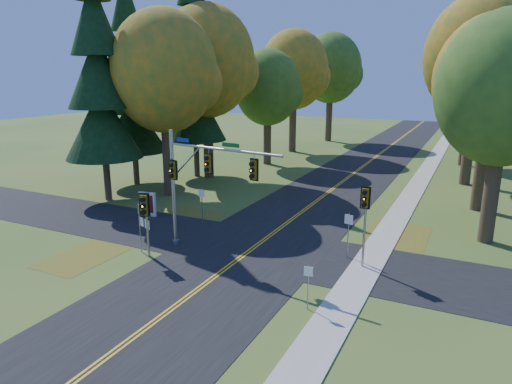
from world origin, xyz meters
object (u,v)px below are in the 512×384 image
at_px(traffic_mast, 197,176).
at_px(route_sign_cluster, 144,220).
at_px(info_kiosk, 147,204).
at_px(east_signal_pole, 365,207).

relative_size(traffic_mast, route_sign_cluster, 2.62).
relative_size(traffic_mast, info_kiosk, 4.25).
height_order(route_sign_cluster, info_kiosk, route_sign_cluster).
bearing_deg(east_signal_pole, info_kiosk, 172.90).
xyz_separation_m(route_sign_cluster, info_kiosk, (-4.27, 5.43, -1.08)).
height_order(east_signal_pole, info_kiosk, east_signal_pole).
relative_size(traffic_mast, east_signal_pole, 1.69).
bearing_deg(info_kiosk, traffic_mast, -38.85).
relative_size(east_signal_pole, info_kiosk, 2.51).
bearing_deg(route_sign_cluster, traffic_mast, 56.72).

